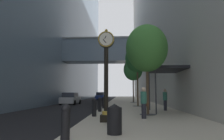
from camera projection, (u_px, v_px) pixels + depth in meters
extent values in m
plane|color=black|center=(108.00, 103.00, 30.40)|extent=(110.00, 110.00, 0.00)
cube|color=#BCB29E|center=(130.00, 102.00, 33.22)|extent=(6.72, 80.00, 0.14)
cube|color=slate|center=(47.00, 0.00, 36.05)|extent=(9.00, 80.00, 36.84)
cube|color=slate|center=(108.00, 52.00, 31.06)|extent=(14.22, 3.20, 3.41)
cube|color=gray|center=(108.00, 40.00, 31.27)|extent=(14.22, 3.40, 0.24)
cube|color=black|center=(106.00, 118.00, 9.85)|extent=(0.55, 0.55, 0.35)
cylinder|color=gold|center=(106.00, 113.00, 9.88)|extent=(0.38, 0.38, 0.18)
cylinder|color=black|center=(106.00, 79.00, 10.08)|extent=(0.22, 0.22, 3.22)
cylinder|color=black|center=(106.00, 40.00, 10.31)|extent=(0.84, 0.28, 0.84)
torus|color=gold|center=(106.00, 39.00, 10.15)|extent=(0.82, 0.05, 0.82)
cylinder|color=silver|center=(106.00, 39.00, 10.16)|extent=(0.69, 0.01, 0.69)
cylinder|color=silver|center=(106.00, 41.00, 10.46)|extent=(0.69, 0.01, 0.69)
sphere|color=gold|center=(106.00, 31.00, 10.36)|extent=(0.16, 0.16, 0.16)
cube|color=black|center=(105.00, 37.00, 10.16)|extent=(0.09, 0.01, 0.17)
cube|color=black|center=(104.00, 41.00, 10.14)|extent=(0.19, 0.01, 0.22)
cylinder|color=black|center=(65.00, 126.00, 5.95)|extent=(0.28, 0.28, 0.87)
sphere|color=black|center=(66.00, 109.00, 6.00)|extent=(0.29, 0.29, 0.29)
cylinder|color=black|center=(94.00, 109.00, 12.13)|extent=(0.28, 0.28, 0.87)
sphere|color=black|center=(94.00, 101.00, 12.19)|extent=(0.29, 0.29, 0.29)
cylinder|color=black|center=(100.00, 106.00, 15.22)|extent=(0.28, 0.28, 0.87)
sphere|color=black|center=(100.00, 99.00, 15.28)|extent=(0.29, 0.29, 0.29)
cylinder|color=black|center=(104.00, 104.00, 18.32)|extent=(0.28, 0.28, 0.87)
sphere|color=black|center=(104.00, 98.00, 18.38)|extent=(0.29, 0.29, 0.29)
cylinder|color=black|center=(106.00, 102.00, 21.41)|extent=(0.28, 0.28, 0.87)
sphere|color=black|center=(106.00, 97.00, 21.47)|extent=(0.29, 0.29, 0.29)
cylinder|color=#333335|center=(148.00, 115.00, 13.03)|extent=(1.10, 1.10, 0.02)
cylinder|color=brown|center=(147.00, 89.00, 13.22)|extent=(0.18, 0.18, 3.40)
ellipsoid|color=#428438|center=(147.00, 48.00, 13.54)|extent=(2.83, 2.83, 3.25)
cylinder|color=#333335|center=(138.00, 106.00, 21.32)|extent=(1.10, 1.10, 0.02)
cylinder|color=brown|center=(138.00, 87.00, 21.56)|extent=(0.18, 0.18, 4.20)
ellipsoid|color=#2D7033|center=(137.00, 59.00, 21.91)|extent=(2.64, 2.64, 3.04)
cylinder|color=#333335|center=(133.00, 102.00, 29.61)|extent=(1.10, 1.10, 0.02)
cylinder|color=#4C3D2D|center=(133.00, 89.00, 29.83)|extent=(0.18, 0.18, 3.86)
ellipsoid|color=#387F3D|center=(133.00, 70.00, 30.18)|extent=(2.89, 2.89, 3.32)
cylinder|color=black|center=(114.00, 121.00, 6.93)|extent=(0.52, 0.52, 0.92)
cone|color=black|center=(114.00, 106.00, 6.99)|extent=(0.53, 0.53, 0.16)
cylinder|color=#23232D|center=(144.00, 111.00, 11.10)|extent=(0.36, 0.36, 0.83)
cylinder|color=#337560|center=(144.00, 98.00, 11.18)|extent=(0.47, 0.47, 0.67)
sphere|color=beige|center=(143.00, 89.00, 11.23)|extent=(0.25, 0.25, 0.25)
cube|color=brown|center=(147.00, 104.00, 11.24)|extent=(0.21, 0.23, 0.24)
cylinder|color=#23232D|center=(165.00, 105.00, 16.10)|extent=(0.32, 0.32, 0.82)
cylinder|color=#337560|center=(165.00, 96.00, 16.18)|extent=(0.42, 0.42, 0.66)
sphere|color=beige|center=(165.00, 91.00, 16.23)|extent=(0.25, 0.25, 0.25)
cube|color=black|center=(166.00, 70.00, 15.24)|extent=(2.40, 3.60, 0.20)
cylinder|color=#333338|center=(156.00, 90.00, 13.52)|extent=(0.10, 0.10, 3.20)
cylinder|color=#333338|center=(149.00, 91.00, 16.70)|extent=(0.10, 0.10, 3.20)
cube|color=#B7BABF|center=(71.00, 100.00, 26.73)|extent=(1.92, 4.26, 0.77)
cube|color=#282D38|center=(70.00, 95.00, 26.60)|extent=(1.66, 2.40, 0.63)
cylinder|color=black|center=(67.00, 102.00, 28.19)|extent=(0.23, 0.64, 0.64)
cylinder|color=black|center=(80.00, 102.00, 28.06)|extent=(0.23, 0.64, 0.64)
cylinder|color=black|center=(60.00, 103.00, 25.34)|extent=(0.23, 0.64, 0.64)
cylinder|color=black|center=(74.00, 103.00, 25.21)|extent=(0.23, 0.64, 0.64)
cube|color=navy|center=(101.00, 97.00, 43.46)|extent=(1.88, 4.66, 0.82)
cube|color=#282D38|center=(101.00, 94.00, 43.32)|extent=(1.65, 2.61, 0.67)
cylinder|color=black|center=(97.00, 98.00, 45.05)|extent=(0.22, 0.64, 0.64)
cylinder|color=black|center=(106.00, 98.00, 44.95)|extent=(0.22, 0.64, 0.64)
cylinder|color=black|center=(95.00, 99.00, 41.91)|extent=(0.22, 0.64, 0.64)
cylinder|color=black|center=(104.00, 99.00, 41.81)|extent=(0.22, 0.64, 0.64)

